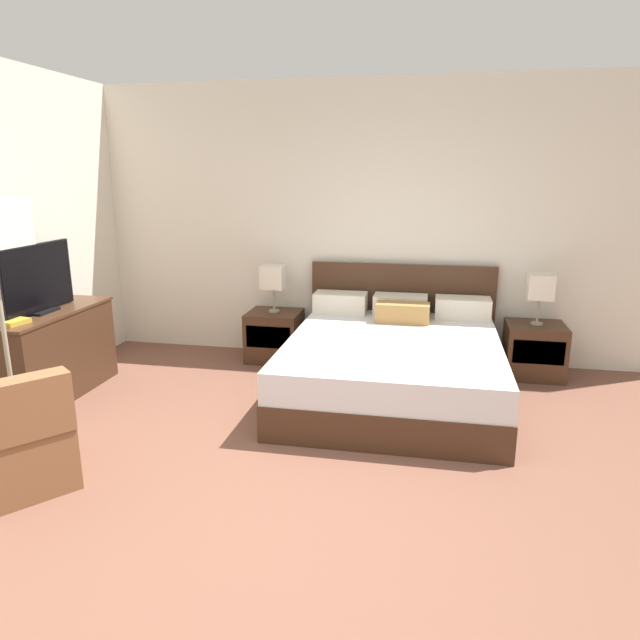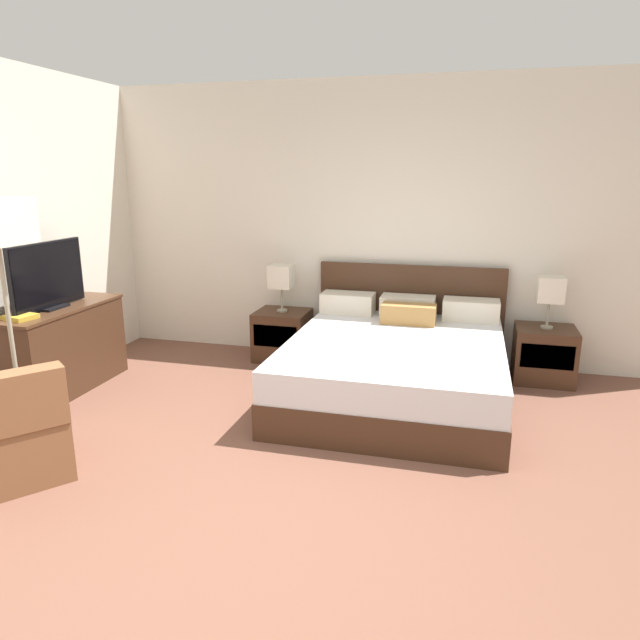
# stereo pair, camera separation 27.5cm
# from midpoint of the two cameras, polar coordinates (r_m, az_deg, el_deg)

# --- Properties ---
(ground_plane) EXTENTS (9.70, 9.70, 0.00)m
(ground_plane) POSITION_cam_midpoint_polar(r_m,az_deg,el_deg) (3.27, -8.41, -20.90)
(ground_plane) COLOR brown
(wall_back) EXTENTS (6.44, 0.06, 2.78)m
(wall_back) POSITION_cam_midpoint_polar(r_m,az_deg,el_deg) (5.86, 1.87, 9.62)
(wall_back) COLOR silver
(wall_back) RESTS_ON ground
(bed) EXTENTS (1.84, 2.13, 1.00)m
(bed) POSITION_cam_midpoint_polar(r_m,az_deg,el_deg) (4.97, 5.80, -4.30)
(bed) COLOR #422819
(bed) RESTS_ON ground
(nightstand_left) EXTENTS (0.53, 0.48, 0.51)m
(nightstand_left) POSITION_cam_midpoint_polar(r_m,az_deg,el_deg) (5.92, -5.90, -1.58)
(nightstand_left) COLOR #422819
(nightstand_left) RESTS_ON ground
(nightstand_right) EXTENTS (0.53, 0.48, 0.51)m
(nightstand_right) POSITION_cam_midpoint_polar(r_m,az_deg,el_deg) (5.73, 19.34, -2.88)
(nightstand_right) COLOR #422819
(nightstand_right) RESTS_ON ground
(table_lamp_left) EXTENTS (0.23, 0.23, 0.48)m
(table_lamp_left) POSITION_cam_midpoint_polar(r_m,az_deg,el_deg) (5.78, -6.05, 4.22)
(table_lamp_left) COLOR gray
(table_lamp_left) RESTS_ON nightstand_left
(table_lamp_right) EXTENTS (0.23, 0.23, 0.48)m
(table_lamp_right) POSITION_cam_midpoint_polar(r_m,az_deg,el_deg) (5.59, 19.85, 3.09)
(table_lamp_right) COLOR gray
(table_lamp_right) RESTS_ON nightstand_right
(dresser) EXTENTS (0.48, 1.26, 0.76)m
(dresser) POSITION_cam_midpoint_polar(r_m,az_deg,el_deg) (5.47, -26.62, -2.93)
(dresser) COLOR #422819
(dresser) RESTS_ON ground
(tv) EXTENTS (0.18, 0.84, 0.57)m
(tv) POSITION_cam_midpoint_polar(r_m,az_deg,el_deg) (5.28, -27.77, 3.57)
(tv) COLOR black
(tv) RESTS_ON dresser
(book_red_cover) EXTENTS (0.25, 0.23, 0.04)m
(book_red_cover) POSITION_cam_midpoint_polar(r_m,az_deg,el_deg) (5.04, -29.90, -0.15)
(book_red_cover) COLOR gold
(book_red_cover) RESTS_ON dresser
(armchair_by_window) EXTENTS (0.96, 0.96, 0.76)m
(armchair_by_window) POSITION_cam_midpoint_polar(r_m,az_deg,el_deg) (4.07, -30.73, -10.79)
(armchair_by_window) COLOR brown
(armchair_by_window) RESTS_ON ground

